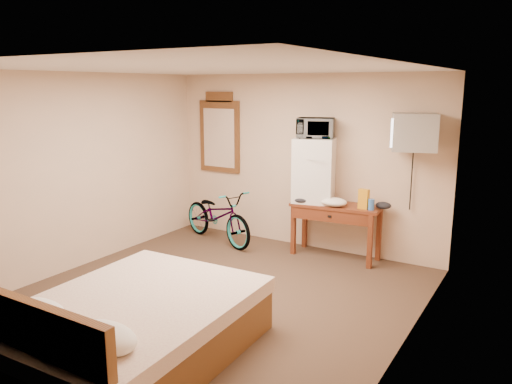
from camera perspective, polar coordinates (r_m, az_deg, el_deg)
room at (r=5.31m, az=-5.55°, el=0.27°), size 4.60×4.64×2.50m
desk at (r=6.86m, az=9.01°, el=-2.56°), size 1.24×0.57×0.75m
mini_fridge at (r=6.92m, az=6.70°, el=2.52°), size 0.65×0.63×0.88m
microwave at (r=6.85m, az=6.82°, el=7.28°), size 0.57×0.47×0.27m
snack_bag at (r=6.66m, az=12.21°, el=-0.78°), size 0.14×0.09×0.26m
blue_cup at (r=6.63m, az=13.03°, el=-1.41°), size 0.08×0.08×0.14m
cloth_cream at (r=6.74m, az=8.86°, el=-1.13°), size 0.37×0.28×0.11m
cloth_dark_a at (r=6.86m, az=5.12°, el=-0.83°), size 0.28×0.21×0.11m
cloth_dark_b at (r=6.72m, az=14.35°, el=-1.50°), size 0.20×0.17×0.09m
crt_television at (r=6.38m, az=17.63°, el=6.54°), size 0.63×0.66×0.45m
wall_mirror at (r=7.92m, az=-4.18°, el=6.68°), size 0.74×0.04×1.25m
bicycle at (r=7.55m, az=-4.40°, el=-2.70°), size 1.65×1.01×0.82m
bed at (r=4.56m, az=-14.51°, el=-14.87°), size 1.72×2.24×0.90m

